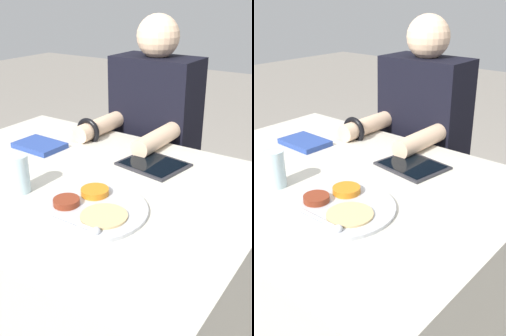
% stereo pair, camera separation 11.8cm
% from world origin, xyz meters
% --- Properties ---
extents(dining_table, '(1.18, 0.88, 0.75)m').
position_xyz_m(dining_table, '(0.00, 0.00, 0.37)').
color(dining_table, beige).
rests_on(dining_table, ground_plane).
extents(thali_tray, '(0.31, 0.31, 0.03)m').
position_xyz_m(thali_tray, '(0.17, -0.14, 0.76)').
color(thali_tray, '#B7BABF').
rests_on(thali_tray, dining_table).
extents(red_notebook, '(0.19, 0.13, 0.02)m').
position_xyz_m(red_notebook, '(-0.28, 0.12, 0.76)').
color(red_notebook, silver).
rests_on(red_notebook, dining_table).
extents(tablet_device, '(0.23, 0.20, 0.01)m').
position_xyz_m(tablet_device, '(0.16, 0.22, 0.75)').
color(tablet_device, '#28282D').
rests_on(tablet_device, dining_table).
extents(person_diner, '(0.37, 0.47, 1.22)m').
position_xyz_m(person_diner, '(-0.05, 0.59, 0.57)').
color(person_diner, black).
rests_on(person_diner, ground_plane).
extents(drinking_glass, '(0.06, 0.06, 0.12)m').
position_xyz_m(drinking_glass, '(-0.07, -0.16, 0.81)').
color(drinking_glass, silver).
rests_on(drinking_glass, dining_table).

